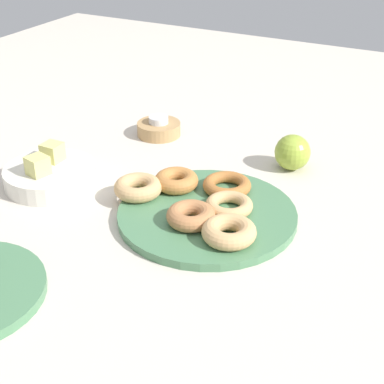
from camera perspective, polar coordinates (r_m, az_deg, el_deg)
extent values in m
plane|color=beige|center=(1.03, 1.48, -2.55)|extent=(2.40, 2.40, 0.00)
cylinder|color=#4C7F56|center=(1.03, 1.48, -2.20)|extent=(0.32, 0.32, 0.01)
torus|color=#B27547|center=(0.98, -0.11, -2.33)|extent=(0.12, 0.12, 0.03)
torus|color=tan|center=(1.02, 3.63, -1.31)|extent=(0.11, 0.11, 0.02)
torus|color=#BC7A3D|center=(1.09, -1.54, 1.12)|extent=(0.12, 0.12, 0.03)
torus|color=#AD6B33|center=(1.08, 3.26, 0.70)|extent=(0.11, 0.11, 0.02)
torus|color=tan|center=(1.07, -5.29, 0.44)|extent=(0.10, 0.10, 0.03)
torus|color=tan|center=(0.94, 3.63, -3.89)|extent=(0.11, 0.11, 0.03)
cylinder|color=tan|center=(1.35, -3.25, 6.16)|extent=(0.10, 0.10, 0.03)
cylinder|color=silver|center=(1.34, -3.28, 7.04)|extent=(0.04, 0.04, 0.01)
cylinder|color=silver|center=(1.16, -13.60, 1.55)|extent=(0.18, 0.18, 0.04)
cube|color=#DBD67A|center=(1.13, -14.82, 2.51)|extent=(0.04, 0.04, 0.04)
cube|color=#DBD67A|center=(1.18, -13.34, 3.88)|extent=(0.04, 0.04, 0.04)
sphere|color=#93AD38|center=(1.20, 9.76, 3.84)|extent=(0.07, 0.07, 0.07)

